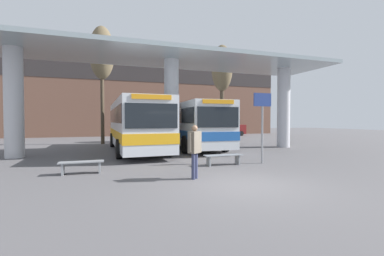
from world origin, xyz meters
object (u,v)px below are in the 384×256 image
transit_bus_center_bay (191,123)px  waiting_bench_near_pillar (223,157)px  poplar_tree_behind_left (222,70)px  parked_car_street (229,128)px  transit_bus_left_bay (135,123)px  info_sign_platform (262,114)px  waiting_bench_mid_platform (82,165)px  pedestrian_waiting (195,146)px  poplar_tree_behind_right (102,54)px

transit_bus_center_bay → waiting_bench_near_pillar: (-0.99, -7.48, -1.40)m
poplar_tree_behind_left → parked_car_street: 10.59m
transit_bus_left_bay → waiting_bench_near_pillar: transit_bus_left_bay is taller
info_sign_platform → poplar_tree_behind_left: (3.70, 12.08, 4.45)m
waiting_bench_mid_platform → parked_car_street: bearing=50.8°
waiting_bench_near_pillar → parked_car_street: parked_car_street is taller
poplar_tree_behind_left → info_sign_platform: bearing=-107.0°
transit_bus_left_bay → info_sign_platform: size_ratio=3.42×
pedestrian_waiting → waiting_bench_near_pillar: bearing=6.0°
transit_bus_left_bay → parked_car_street: transit_bus_left_bay is taller
transit_bus_center_bay → waiting_bench_mid_platform: (-6.74, -7.48, -1.41)m
parked_car_street → waiting_bench_mid_platform: bearing=-133.2°
waiting_bench_near_pillar → poplar_tree_behind_right: size_ratio=0.18×
transit_bus_center_bay → transit_bus_left_bay: bearing=11.8°
transit_bus_center_bay → poplar_tree_behind_left: (4.61, 4.49, 4.98)m
info_sign_platform → waiting_bench_mid_platform: bearing=179.1°
poplar_tree_behind_left → poplar_tree_behind_right: size_ratio=0.93×
waiting_bench_mid_platform → parked_car_street: 25.29m
waiting_bench_mid_platform → parked_car_street: size_ratio=0.37×
transit_bus_left_bay → waiting_bench_mid_platform: 7.45m
parked_car_street → poplar_tree_behind_right: bearing=-159.2°
transit_bus_center_bay → pedestrian_waiting: (-3.07, -9.58, -0.65)m
waiting_bench_mid_platform → poplar_tree_behind_right: bearing=87.1°
transit_bus_left_bay → transit_bus_center_bay: size_ratio=1.04×
transit_bus_left_bay → transit_bus_center_bay: 4.09m
waiting_bench_mid_platform → pedestrian_waiting: 4.30m
transit_bus_center_bay → waiting_bench_mid_platform: transit_bus_center_bay is taller
info_sign_platform → poplar_tree_behind_left: 13.40m
transit_bus_left_bay → pedestrian_waiting: bearing=94.7°
poplar_tree_behind_left → parked_car_street: size_ratio=2.13×
waiting_bench_near_pillar → info_sign_platform: bearing=-3.5°
poplar_tree_behind_left → parked_car_street: poplar_tree_behind_left is taller
transit_bus_left_bay → parked_car_street: bearing=-137.4°
poplar_tree_behind_left → poplar_tree_behind_right: (-10.71, 0.54, 0.72)m
pedestrian_waiting → transit_bus_center_bay: bearing=32.9°
poplar_tree_behind_right → transit_bus_left_bay: bearing=-70.1°
info_sign_platform → waiting_bench_near_pillar: bearing=176.5°
transit_bus_center_bay → parked_car_street: 15.25m
transit_bus_center_bay → poplar_tree_behind_right: poplar_tree_behind_right is taller
waiting_bench_near_pillar → parked_car_street: bearing=62.5°
info_sign_platform → poplar_tree_behind_left: size_ratio=0.35×
parked_car_street → transit_bus_center_bay: bearing=-131.3°
transit_bus_center_bay → parked_car_street: (9.22, 12.12, -0.73)m
poplar_tree_behind_left → parked_car_street: (4.62, 7.63, -5.71)m
transit_bus_left_bay → waiting_bench_mid_platform: transit_bus_left_bay is taller
pedestrian_waiting → poplar_tree_behind_right: (-3.03, 14.61, 6.35)m
transit_bus_center_bay → waiting_bench_near_pillar: 7.68m
info_sign_platform → poplar_tree_behind_right: 15.34m
transit_bus_left_bay → waiting_bench_near_pillar: size_ratio=6.29×
waiting_bench_near_pillar → transit_bus_center_bay: bearing=82.4°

